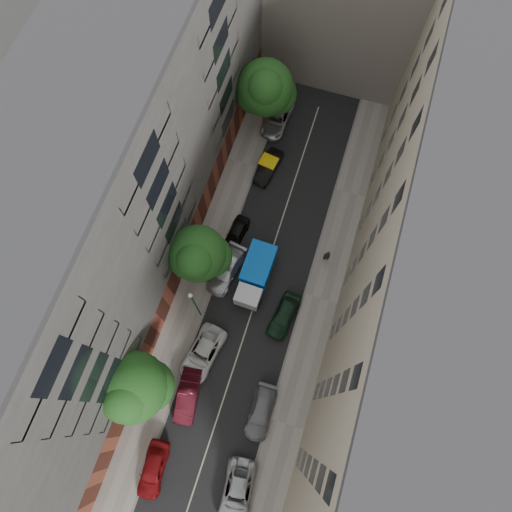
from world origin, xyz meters
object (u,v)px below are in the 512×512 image
at_px(car_left_1, 188,396).
at_px(tree_near, 133,389).
at_px(car_right_0, 237,493).
at_px(lamp_post, 195,303).
at_px(car_right_1, 261,412).
at_px(tree_far, 266,90).
at_px(car_left_4, 236,234).
at_px(car_right_2, 284,315).
at_px(tarp_truck, 256,275).
at_px(car_left_6, 277,119).
at_px(pedestrian, 327,256).
at_px(car_left_5, 268,167).
at_px(car_left_0, 153,470).
at_px(car_left_3, 226,270).
at_px(car_left_2, 203,354).
at_px(tree_mid, 199,256).

distance_m(car_left_1, tree_near, 5.75).
height_order(car_right_0, lamp_post, lamp_post).
height_order(car_right_1, tree_far, tree_far).
bearing_deg(car_right_1, car_left_4, 114.33).
bearing_deg(car_right_1, car_right_2, 91.85).
height_order(tarp_truck, tree_far, tree_far).
bearing_deg(tarp_truck, car_left_6, 101.48).
bearing_deg(car_right_0, pedestrian, 79.13).
bearing_deg(car_right_0, car_right_2, 85.67).
distance_m(tarp_truck, car_right_1, 11.46).
bearing_deg(car_left_5, tree_far, 120.21).
bearing_deg(car_right_2, lamp_post, -154.89).
height_order(car_left_0, pedestrian, pedestrian).
bearing_deg(car_right_0, car_left_3, 105.20).
relative_size(car_right_0, tree_near, 0.63).
xyz_separation_m(car_left_2, tree_mid, (-2.19, 6.69, 4.90)).
distance_m(tree_mid, pedestrian, 11.95).
bearing_deg(car_left_6, tarp_truck, -76.68).
distance_m(car_right_2, pedestrian, 6.67).
bearing_deg(car_left_4, tree_near, -93.20).
bearing_deg(car_left_6, tree_far, -124.58).
relative_size(tree_far, pedestrian, 4.96).
bearing_deg(car_left_4, car_left_3, -79.62).
bearing_deg(car_left_2, car_left_6, 101.09).
relative_size(car_left_1, car_left_5, 1.09).
bearing_deg(tarp_truck, car_right_0, -75.60).
distance_m(car_left_3, tree_near, 13.09).
bearing_deg(lamp_post, car_left_4, 85.73).
xyz_separation_m(car_left_0, car_left_4, (-0.13, 20.78, -0.10)).
bearing_deg(tree_mid, lamp_post, -77.28).
distance_m(car_left_4, car_left_5, 7.64).
relative_size(car_left_0, car_left_4, 1.15).
distance_m(car_left_0, car_right_1, 9.43).
bearing_deg(car_left_6, car_left_1, -85.22).
bearing_deg(tree_far, car_left_6, 52.21).
distance_m(tarp_truck, car_left_4, 4.64).
bearing_deg(car_left_0, car_left_3, 83.82).
height_order(tree_mid, tree_far, tree_far).
bearing_deg(lamp_post, car_left_2, -66.18).
height_order(car_left_0, tree_far, tree_far).
xyz_separation_m(tree_mid, pedestrian, (9.93, 4.82, -4.57)).
bearing_deg(tree_near, car_right_1, 7.96).
bearing_deg(tree_near, car_left_0, -63.88).
distance_m(car_left_4, pedestrian, 8.55).
bearing_deg(pedestrian, tree_mid, 6.49).
height_order(car_left_1, car_left_4, car_left_1).
distance_m(car_left_6, lamp_post, 21.56).
bearing_deg(car_right_0, tree_far, 97.21).
xyz_separation_m(car_left_1, tree_mid, (-2.19, 10.29, 4.87)).
bearing_deg(pedestrian, car_left_6, -75.97).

